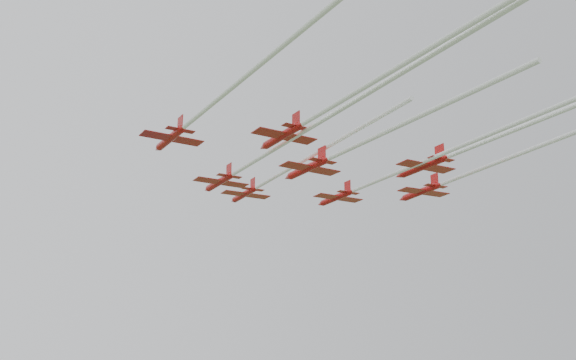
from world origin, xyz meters
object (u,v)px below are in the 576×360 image
jet_lead (276,176)px  jet_row3_left (201,113)px  jet_row2_right (392,174)px  jet_row2_left (274,150)px  jet_row4_left (379,78)px  jet_row4_right (486,141)px  jet_row3_mid (346,150)px  jet_row3_right (501,161)px

jet_lead → jet_row3_left: bearing=-134.9°
jet_row3_left → jet_row2_right: bearing=6.7°
jet_row2_left → jet_row4_left: jet_row4_left is taller
jet_row2_left → jet_row4_right: 27.68m
jet_row2_right → jet_row4_left: (-21.68, -26.68, -0.24)m
jet_row2_left → jet_row3_mid: (8.99, -3.75, 0.20)m
jet_row2_right → jet_row3_left: jet_row3_left is taller
jet_row4_left → jet_row4_right: bearing=18.4°
jet_row2_left → jet_row4_left: 24.12m
jet_row4_left → jet_row3_mid: bearing=62.6°
jet_row2_right → jet_row3_right: 15.74m
jet_row2_left → jet_row3_right: bearing=-15.5°
jet_lead → jet_row3_right: 34.92m
jet_row2_left → jet_row3_left: 11.95m
jet_row2_left → jet_row4_right: (23.32, -14.91, 0.36)m
jet_row2_left → jet_row3_right: jet_row3_right is taller
jet_row2_left → jet_row3_right: size_ratio=0.94×
jet_row4_right → jet_row3_mid: bearing=140.8°
jet_row2_left → jet_row3_left: size_ratio=1.38×
jet_row3_left → jet_row4_right: (34.71, -11.89, -1.57)m
jet_row2_right → jet_row3_mid: jet_row3_mid is taller
jet_lead → jet_row2_left: jet_lead is taller
jet_row3_left → jet_row4_right: 36.73m
jet_row3_left → jet_row3_right: jet_row3_left is taller
jet_lead → jet_row3_left: jet_lead is taller
jet_row2_left → jet_row3_right: (33.05, -8.02, 1.16)m
jet_lead → jet_row3_mid: jet_lead is taller
jet_row2_right → jet_row2_left: bearing=-174.2°
jet_row2_left → jet_row2_right: 21.58m
jet_row4_left → jet_row4_right: jet_row4_right is taller
jet_row2_left → jet_row4_right: jet_row4_right is taller
jet_row2_left → jet_row3_mid: 9.74m
jet_row2_left → jet_row3_mid: bearing=-24.5°
jet_row3_left → jet_lead: bearing=41.9°
jet_row3_mid → jet_row4_left: size_ratio=0.68×
jet_row3_right → jet_row4_right: (-9.73, -6.89, -0.80)m
jet_row3_left → jet_row3_right: bearing=-9.4°
jet_lead → jet_row3_mid: (-0.15, -21.16, -2.07)m
jet_row4_left → jet_lead: bearing=74.3°
jet_row3_left → jet_row3_mid: bearing=-5.0°
jet_row3_mid → jet_row3_right: (24.06, -4.27, 0.96)m
jet_lead → jet_row2_left: (-9.14, -17.41, -2.27)m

